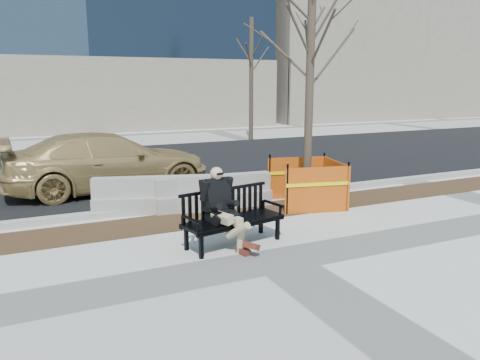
{
  "coord_description": "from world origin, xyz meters",
  "views": [
    {
      "loc": [
        -3.4,
        -5.95,
        2.7
      ],
      "look_at": [
        0.05,
        1.52,
        0.97
      ],
      "focal_mm": 35.03,
      "sensor_mm": 36.0,
      "label": 1
    }
  ],
  "objects_px": {
    "sedan": "(111,190)",
    "jersey_barrier_left": "(159,212)",
    "tree_fence": "(306,205)",
    "jersey_barrier_right": "(214,208)",
    "seated_man": "(220,247)",
    "bench": "(233,245)"
  },
  "relations": [
    {
      "from": "sedan",
      "to": "jersey_barrier_left",
      "type": "relative_size",
      "value": 1.88
    },
    {
      "from": "jersey_barrier_left",
      "to": "jersey_barrier_right",
      "type": "xyz_separation_m",
      "value": [
        1.18,
        -0.2,
        0.0
      ]
    },
    {
      "from": "tree_fence",
      "to": "jersey_barrier_right",
      "type": "relative_size",
      "value": 2.09
    },
    {
      "from": "bench",
      "to": "jersey_barrier_right",
      "type": "height_order",
      "value": "bench"
    },
    {
      "from": "sedan",
      "to": "jersey_barrier_right",
      "type": "relative_size",
      "value": 1.97
    },
    {
      "from": "seated_man",
      "to": "tree_fence",
      "type": "height_order",
      "value": "tree_fence"
    },
    {
      "from": "tree_fence",
      "to": "jersey_barrier_right",
      "type": "bearing_deg",
      "value": 162.04
    },
    {
      "from": "sedan",
      "to": "bench",
      "type": "bearing_deg",
      "value": -169.5
    },
    {
      "from": "bench",
      "to": "seated_man",
      "type": "distance_m",
      "value": 0.24
    },
    {
      "from": "seated_man",
      "to": "tree_fence",
      "type": "bearing_deg",
      "value": 20.35
    },
    {
      "from": "bench",
      "to": "jersey_barrier_left",
      "type": "relative_size",
      "value": 0.66
    },
    {
      "from": "seated_man",
      "to": "jersey_barrier_left",
      "type": "bearing_deg",
      "value": 87.13
    },
    {
      "from": "bench",
      "to": "tree_fence",
      "type": "relative_size",
      "value": 0.33
    },
    {
      "from": "seated_man",
      "to": "sedan",
      "type": "xyz_separation_m",
      "value": [
        -0.94,
        5.02,
        0.0
      ]
    },
    {
      "from": "sedan",
      "to": "jersey_barrier_left",
      "type": "bearing_deg",
      "value": -169.69
    },
    {
      "from": "jersey_barrier_right",
      "to": "bench",
      "type": "bearing_deg",
      "value": -98.26
    },
    {
      "from": "seated_man",
      "to": "jersey_barrier_left",
      "type": "height_order",
      "value": "seated_man"
    },
    {
      "from": "tree_fence",
      "to": "jersey_barrier_right",
      "type": "distance_m",
      "value": 2.07
    },
    {
      "from": "sedan",
      "to": "jersey_barrier_left",
      "type": "height_order",
      "value": "sedan"
    },
    {
      "from": "tree_fence",
      "to": "seated_man",
      "type": "bearing_deg",
      "value": -148.57
    },
    {
      "from": "seated_man",
      "to": "bench",
      "type": "bearing_deg",
      "value": -11.54
    },
    {
      "from": "sedan",
      "to": "jersey_barrier_left",
      "type": "distance_m",
      "value": 2.55
    }
  ]
}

